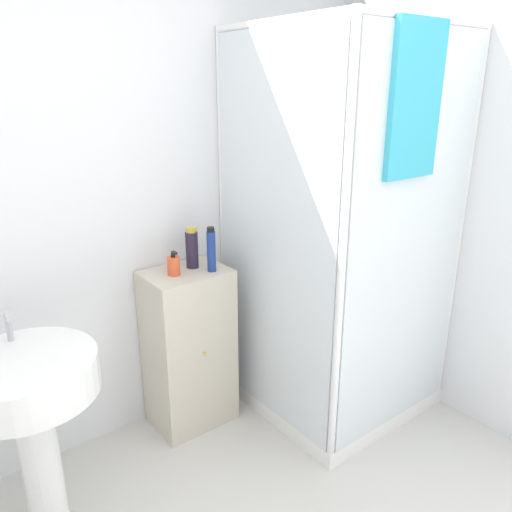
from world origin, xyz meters
TOP-DOWN VIEW (x-y plane):
  - wall_back at (0.00, 1.70)m, footprint 6.40×0.06m
  - shower_enclosure at (1.13, 1.11)m, footprint 0.95×0.98m
  - vanity_cabinet at (0.40, 1.50)m, footprint 0.43×0.34m
  - sink at (-0.47, 1.23)m, footprint 0.54×0.54m
  - soap_dispenser at (0.33, 1.49)m, footprint 0.06×0.07m
  - shampoo_bottle_tall_black at (0.46, 1.53)m, footprint 0.07×0.07m
  - shampoo_bottle_blue at (0.51, 1.42)m, footprint 0.04×0.04m

SIDE VIEW (x-z plane):
  - vanity_cabinet at x=0.40m, z-range 0.00..0.90m
  - shower_enclosure at x=1.13m, z-range -0.49..1.61m
  - sink at x=-0.47m, z-range 0.16..1.13m
  - soap_dispenser at x=0.33m, z-range 0.89..1.02m
  - shampoo_bottle_tall_black at x=0.46m, z-range 0.90..1.12m
  - shampoo_bottle_blue at x=0.51m, z-range 0.90..1.14m
  - wall_back at x=0.00m, z-range 0.00..2.50m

